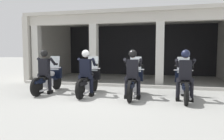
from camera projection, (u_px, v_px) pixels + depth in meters
ground_plane at (124, 84)px, 9.98m from camera, size 80.00×80.00×0.00m
station_building at (134, 40)px, 12.18m from camera, size 10.15×5.21×3.39m
kerb_strip at (123, 85)px, 9.30m from camera, size 9.65×0.24×0.12m
motorcycle_far_left at (49, 79)px, 8.07m from camera, size 0.62×2.04×1.35m
police_officer_far_left at (45, 68)px, 7.76m from camera, size 0.63×0.61×1.58m
motorcycle_center_left at (89, 80)px, 7.63m from camera, size 0.62×2.04×1.35m
police_officer_center_left at (86, 69)px, 7.31m from camera, size 0.63×0.61×1.58m
motorcycle_center_right at (134, 82)px, 7.21m from camera, size 0.62×2.04×1.35m
police_officer_center_right at (133, 70)px, 6.90m from camera, size 0.63×0.61×1.58m
motorcycle_far_right at (184, 84)px, 6.85m from camera, size 0.62×2.04×1.35m
police_officer_far_right at (185, 71)px, 6.54m from camera, size 0.63×0.61×1.58m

